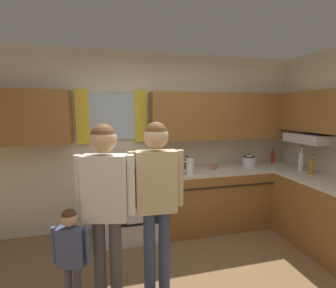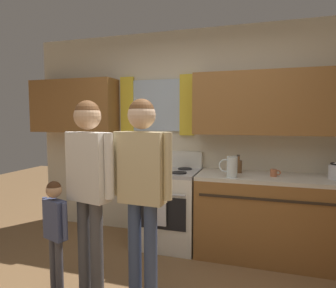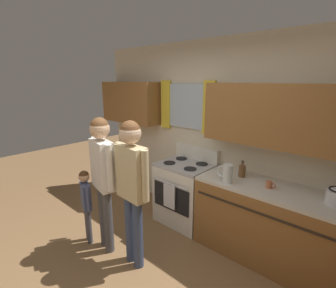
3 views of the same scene
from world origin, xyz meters
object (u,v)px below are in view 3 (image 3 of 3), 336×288
bottle_squat_brown (242,171)px  adult_holding_child (103,170)px  small_child (86,198)px  cup_terracotta (269,185)px  stove_oven (185,191)px  adult_in_plaid (132,178)px  water_pitcher (227,173)px

bottle_squat_brown → adult_holding_child: (-1.15, -1.23, 0.07)m
bottle_squat_brown → small_child: bottle_squat_brown is taller
adult_holding_child → small_child: bearing=-163.5°
bottle_squat_brown → cup_terracotta: (0.38, -0.11, -0.04)m
adult_holding_child → stove_oven: bearing=74.2°
bottle_squat_brown → cup_terracotta: 0.39m
cup_terracotta → small_child: (-1.81, -1.21, -0.32)m
small_child → bottle_squat_brown: bearing=42.5°
adult_in_plaid → water_pitcher: bearing=54.5°
water_pitcher → small_child: water_pitcher is taller
adult_holding_child → small_child: 0.52m
water_pitcher → adult_in_plaid: size_ratio=0.13×
water_pitcher → adult_in_plaid: bearing=-125.5°
water_pitcher → small_child: (-1.38, -1.03, -0.40)m
water_pitcher → small_child: bearing=-143.3°
adult_holding_child → adult_in_plaid: (0.46, 0.06, 0.01)m
bottle_squat_brown → small_child: bearing=-137.5°
bottle_squat_brown → adult_in_plaid: adult_in_plaid is taller
cup_terracotta → adult_holding_child: bearing=-143.6°
cup_terracotta → adult_holding_child: (-1.52, -1.12, 0.11)m
stove_oven → cup_terracotta: size_ratio=10.11×
cup_terracotta → small_child: small_child is taller
bottle_squat_brown → water_pitcher: (-0.05, -0.28, 0.03)m
stove_oven → cup_terracotta: 1.29m
adult_holding_child → bottle_squat_brown: bearing=47.0°
stove_oven → adult_in_plaid: (0.13, -1.10, 0.58)m
cup_terracotta → adult_in_plaid: (-1.06, -1.07, 0.11)m
adult_holding_child → small_child: (-0.29, -0.09, -0.43)m
stove_oven → small_child: 1.39m
cup_terracotta → water_pitcher: size_ratio=0.49×
stove_oven → adult_holding_child: bearing=-105.8°
cup_terracotta → stove_oven: bearing=178.4°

